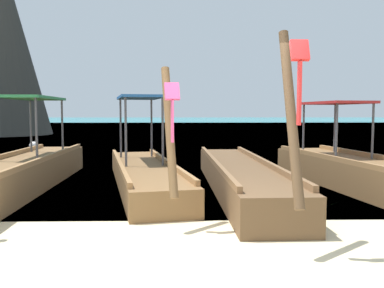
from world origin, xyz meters
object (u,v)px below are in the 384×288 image
(longtail_boat_red_ribbon, at_px, (239,177))
(mooring_buoy_near, at_px, (34,146))
(longtail_boat_turquoise_ribbon, at_px, (350,170))
(longtail_boat_pink_ribbon, at_px, (144,172))
(longtail_boat_orange_ribbon, at_px, (21,172))

(longtail_boat_red_ribbon, relative_size, mooring_buoy_near, 20.48)
(longtail_boat_turquoise_ribbon, height_order, mooring_buoy_near, longtail_boat_turquoise_ribbon)
(longtail_boat_pink_ribbon, height_order, longtail_boat_turquoise_ribbon, longtail_boat_turquoise_ribbon)
(longtail_boat_red_ribbon, bearing_deg, longtail_boat_pink_ribbon, 163.98)
(longtail_boat_pink_ribbon, distance_m, longtail_boat_red_ribbon, 2.12)
(longtail_boat_orange_ribbon, bearing_deg, mooring_buoy_near, 108.27)
(longtail_boat_turquoise_ribbon, bearing_deg, longtail_boat_red_ribbon, -169.56)
(mooring_buoy_near, bearing_deg, longtail_boat_turquoise_ribbon, -41.56)
(longtail_boat_orange_ribbon, height_order, longtail_boat_turquoise_ribbon, longtail_boat_orange_ribbon)
(longtail_boat_red_ribbon, height_order, longtail_boat_turquoise_ribbon, longtail_boat_red_ribbon)
(longtail_boat_turquoise_ribbon, xyz_separation_m, mooring_buoy_near, (-10.16, 9.01, -0.18))
(longtail_boat_orange_ribbon, distance_m, mooring_buoy_near, 9.75)
(mooring_buoy_near, bearing_deg, longtail_boat_red_ribbon, -51.10)
(mooring_buoy_near, bearing_deg, longtail_boat_pink_ribbon, -57.76)
(longtail_boat_pink_ribbon, relative_size, mooring_buoy_near, 18.40)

